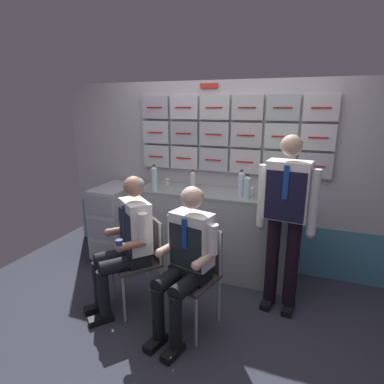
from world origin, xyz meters
name	(u,v)px	position (x,y,z in m)	size (l,w,h in m)	color
ground	(179,330)	(0.00, 0.00, -0.02)	(4.80, 4.80, 0.04)	#2F303C
galley_bulkhead	(224,173)	(0.01, 1.37, 1.11)	(4.20, 0.14, 2.15)	#B9B5B9
galley_counter	(213,232)	(-0.04, 1.09, 0.48)	(1.72, 0.53, 0.96)	#969DA1
service_trolley	(116,220)	(-1.26, 0.99, 0.50)	(0.40, 0.65, 0.93)	black
folding_chair_left	(145,252)	(-0.45, 0.24, 0.54)	(0.56, 0.56, 0.87)	#A8AAAF
crew_member_left	(127,239)	(-0.55, 0.12, 0.71)	(0.63, 0.66, 1.28)	black
folding_chair_center	(197,266)	(0.10, 0.16, 0.54)	(0.49, 0.49, 0.87)	#A8AAAF
crew_member_center	(186,256)	(0.06, 0.01, 0.70)	(0.50, 0.65, 1.27)	black
crew_member_standing	(286,211)	(0.78, 0.63, 0.97)	(0.52, 0.29, 1.65)	black
water_bottle_short	(247,187)	(0.36, 0.97, 1.07)	(0.07, 0.07, 0.25)	silver
sparkling_bottle_green	(193,180)	(-0.29, 1.13, 1.06)	(0.06, 0.06, 0.22)	silver
water_bottle_tall	(241,184)	(0.29, 1.02, 1.09)	(0.07, 0.07, 0.28)	silver
water_bottle_blue_cap	(154,178)	(-0.67, 0.90, 1.10)	(0.06, 0.06, 0.29)	silver
coffee_cup_spare	(270,189)	(0.56, 1.27, 1.00)	(0.06, 0.06, 0.08)	silver
coffee_cup_white	(250,192)	(0.38, 1.07, 1.00)	(0.07, 0.07, 0.09)	white
paper_cup_tan	(167,182)	(-0.63, 1.18, 1.00)	(0.06, 0.06, 0.08)	silver
snack_banana	(279,196)	(0.67, 1.09, 0.98)	(0.17, 0.10, 0.04)	yellow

